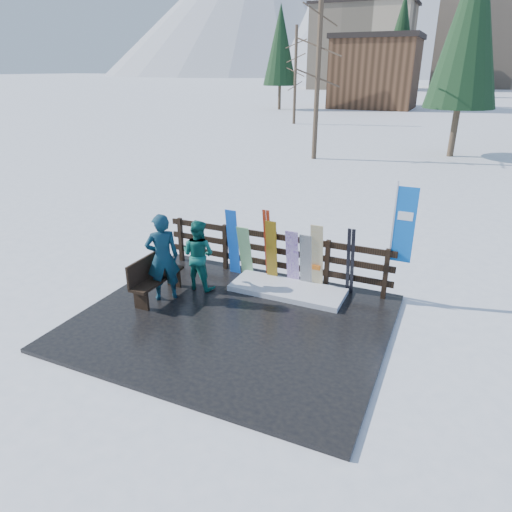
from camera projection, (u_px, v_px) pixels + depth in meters
The scene contains 18 objects.
ground at pixel (232, 323), 9.19m from camera, with size 700.00×700.00×0.00m, color white.
deck at pixel (232, 321), 9.17m from camera, with size 6.00×5.00×0.08m, color black.
fence at pixel (274, 252), 10.76m from camera, with size 5.60×0.10×1.15m.
snow_patch at pixel (287, 290), 10.26m from camera, with size 2.55×1.00×0.12m, color white.
bench at pixel (154, 275), 9.90m from camera, with size 0.41×1.50×0.97m.
snowboard_0 at pixel (233, 242), 10.88m from camera, with size 0.28×0.03×1.66m, color blue.
snowboard_1 at pixel (245, 251), 10.82m from camera, with size 0.30×0.03×1.32m, color silver.
snowboard_2 at pixel (272, 251), 10.52m from camera, with size 0.26×0.03×1.52m, color #F6B112.
snowboard_3 at pixel (292, 258), 10.36m from camera, with size 0.29×0.03×1.38m, color white.
snowboard_4 at pixel (306, 261), 10.25m from camera, with size 0.27×0.03×1.32m, color black.
snowboard_5 at pixel (317, 258), 10.10m from camera, with size 0.28×0.03×1.60m, color white.
ski_pair_a at pixel (268, 245), 10.59m from camera, with size 0.16×0.30×1.76m.
ski_pair_b at pixel (350, 262), 9.88m from camera, with size 0.17×0.28×1.59m.
rental_flag at pixel (401, 229), 9.38m from camera, with size 0.45×0.04×2.60m.
person_front at pixel (163, 257), 9.66m from camera, with size 0.70×0.46×1.92m, color #12454E.
person_back at pixel (198, 255), 10.20m from camera, with size 0.79×0.61×1.62m, color #126055.
resort_buildings at pixel (470, 44), 102.25m from camera, with size 73.00×87.60×22.60m.
trees at pixel (473, 55), 46.42m from camera, with size 42.15×68.93×13.71m.
Camera 1 is at (3.72, -7.07, 4.76)m, focal length 32.00 mm.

